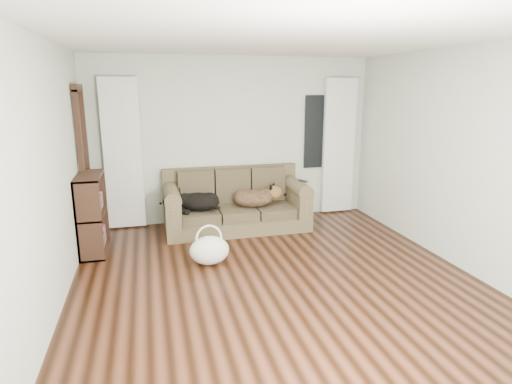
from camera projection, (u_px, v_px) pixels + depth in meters
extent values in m
plane|color=black|center=(279.00, 283.00, 4.79)|extent=(5.00, 5.00, 0.00)
plane|color=white|center=(282.00, 38.00, 4.17)|extent=(5.00, 5.00, 0.00)
cube|color=#B6BDB4|center=(233.00, 140.00, 6.83)|extent=(4.50, 0.04, 2.60)
cube|color=#B6BDB4|center=(47.00, 180.00, 3.94)|extent=(0.04, 5.00, 2.60)
cube|color=#B6BDB4|center=(463.00, 160.00, 5.02)|extent=(0.04, 5.00, 2.60)
cube|color=white|center=(123.00, 154.00, 6.38)|extent=(0.55, 0.08, 2.25)
cube|color=white|center=(339.00, 146.00, 7.22)|extent=(0.55, 0.08, 2.25)
cube|color=black|center=(319.00, 132.00, 7.13)|extent=(0.50, 0.03, 1.20)
cube|color=black|center=(85.00, 167.00, 5.94)|extent=(0.07, 0.60, 2.10)
cube|color=#423724|center=(236.00, 200.00, 6.52)|extent=(2.15, 0.93, 0.88)
ellipsoid|color=black|center=(196.00, 202.00, 6.32)|extent=(0.76, 0.66, 0.27)
ellipsoid|color=black|center=(255.00, 197.00, 6.55)|extent=(0.75, 0.63, 0.28)
cube|color=black|center=(303.00, 181.00, 6.54)|extent=(0.09, 0.17, 0.02)
ellipsoid|color=white|center=(209.00, 252.00, 5.26)|extent=(0.56, 0.47, 0.36)
cube|color=black|center=(92.00, 215.00, 5.61)|extent=(0.41, 0.86, 1.04)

